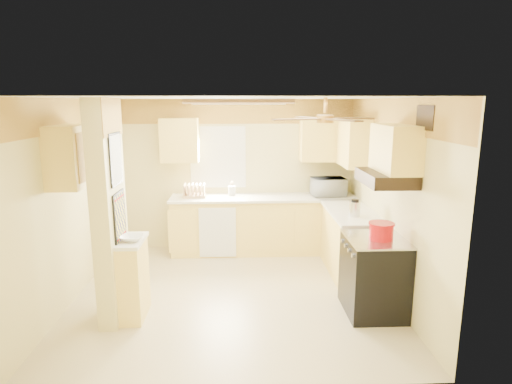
{
  "coord_description": "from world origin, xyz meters",
  "views": [
    {
      "loc": [
        0.09,
        -5.2,
        2.46
      ],
      "look_at": [
        0.32,
        0.35,
        1.28
      ],
      "focal_mm": 30.0,
      "sensor_mm": 36.0,
      "label": 1
    }
  ],
  "objects_px": {
    "dutch_oven": "(381,231)",
    "kettle": "(355,208)",
    "stove": "(374,275)",
    "microwave": "(328,187)",
    "bowl": "(132,238)"
  },
  "relations": [
    {
      "from": "dutch_oven",
      "to": "kettle",
      "type": "distance_m",
      "value": 0.91
    },
    {
      "from": "dutch_oven",
      "to": "kettle",
      "type": "xyz_separation_m",
      "value": [
        -0.06,
        0.91,
        0.03
      ]
    },
    {
      "from": "dutch_oven",
      "to": "kettle",
      "type": "bearing_deg",
      "value": 93.88
    },
    {
      "from": "dutch_oven",
      "to": "kettle",
      "type": "height_order",
      "value": "kettle"
    },
    {
      "from": "stove",
      "to": "microwave",
      "type": "xyz_separation_m",
      "value": [
        -0.11,
        2.16,
        0.63
      ]
    },
    {
      "from": "microwave",
      "to": "stove",
      "type": "bearing_deg",
      "value": 87.06
    },
    {
      "from": "microwave",
      "to": "dutch_oven",
      "type": "distance_m",
      "value": 2.21
    },
    {
      "from": "bowl",
      "to": "kettle",
      "type": "bearing_deg",
      "value": 18.56
    },
    {
      "from": "microwave",
      "to": "bowl",
      "type": "relative_size",
      "value": 2.17
    },
    {
      "from": "microwave",
      "to": "bowl",
      "type": "bearing_deg",
      "value": 33.92
    },
    {
      "from": "kettle",
      "to": "stove",
      "type": "bearing_deg",
      "value": -88.68
    },
    {
      "from": "microwave",
      "to": "kettle",
      "type": "xyz_separation_m",
      "value": [
        0.09,
        -1.29,
        -0.04
      ]
    },
    {
      "from": "stove",
      "to": "kettle",
      "type": "bearing_deg",
      "value": 91.32
    },
    {
      "from": "dutch_oven",
      "to": "bowl",
      "type": "bearing_deg",
      "value": -179.72
    },
    {
      "from": "stove",
      "to": "bowl",
      "type": "relative_size",
      "value": 3.71
    }
  ]
}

